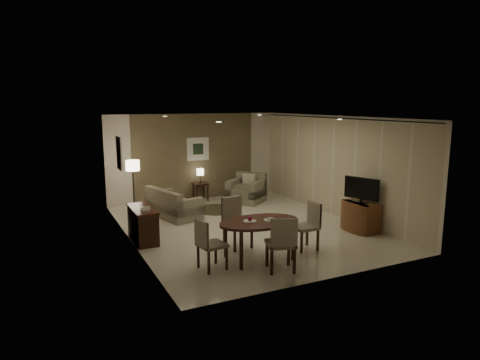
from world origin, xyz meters
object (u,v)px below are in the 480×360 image
chair_right (305,226)px  sofa (174,203)px  floor_lamp (134,187)px  console_desk (143,224)px  dining_table (259,240)px  chair_near (281,243)px  chair_far (238,223)px  chair_left (212,244)px  armchair (246,188)px  side_table (201,192)px  tv_cabinet (361,216)px

chair_right → sofa: chair_right is taller
floor_lamp → console_desk: bearing=-97.8°
sofa → floor_lamp: floor_lamp is taller
dining_table → chair_near: (0.07, -0.69, 0.14)m
chair_far → chair_left: 1.28m
console_desk → chair_right: bearing=-34.6°
console_desk → dining_table: bearing=-49.3°
chair_left → armchair: (2.96, 4.54, -0.04)m
chair_right → armchair: 4.45m
armchair → floor_lamp: floor_lamp is taller
dining_table → side_table: (0.75, 5.28, -0.10)m
tv_cabinet → dining_table: 3.15m
console_desk → chair_right: (2.92, -2.02, 0.12)m
chair_far → console_desk: bearing=135.1°
chair_left → sofa: 3.90m
chair_right → floor_lamp: bearing=-149.9°
chair_left → chair_right: 2.16m
chair_near → armchair: 5.47m
chair_left → armchair: size_ratio=0.96×
chair_right → side_table: bearing=-175.0°
floor_lamp → chair_far: bearing=-70.8°
sofa → armchair: bearing=-90.1°
chair_left → floor_lamp: size_ratio=0.65×
chair_near → sofa: (-0.65, 4.48, -0.13)m
chair_left → sofa: size_ratio=0.58×
dining_table → side_table: size_ratio=2.91×
chair_right → side_table: (-0.37, 5.20, -0.21)m
dining_table → chair_near: size_ratio=1.57×
console_desk → chair_left: 2.32m
chair_far → side_table: (0.84, 4.49, -0.25)m
console_desk → floor_lamp: size_ratio=0.81×
dining_table → chair_far: chair_far is taller
chair_right → armchair: size_ratio=1.00×
console_desk → tv_cabinet: bearing=-17.1°
tv_cabinet → floor_lamp: 6.11m
dining_table → side_table: bearing=81.9°
armchair → chair_right: bearing=-48.6°
chair_near → sofa: size_ratio=0.63×
console_desk → chair_near: size_ratio=1.15×
side_table → floor_lamp: 2.32m
chair_right → chair_far: bearing=-119.4°
console_desk → armchair: armchair is taller
side_table → chair_far: bearing=-100.6°
chair_left → chair_right: bearing=-94.8°
chair_left → chair_right: (2.15, 0.17, 0.02)m
tv_cabinet → floor_lamp: size_ratio=0.61×
dining_table → chair_near: 0.71m
side_table → floor_lamp: floor_lamp is taller
armchair → side_table: bearing=-162.8°
dining_table → chair_left: (-1.03, -0.09, 0.09)m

